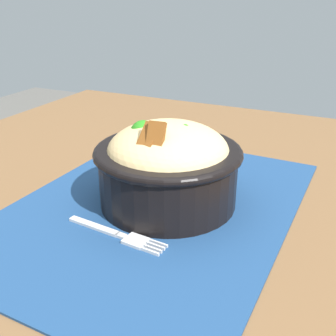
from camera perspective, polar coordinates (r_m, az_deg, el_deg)
table at (r=0.55m, az=-3.66°, el=-13.64°), size 1.14×0.98×0.72m
placemat at (r=0.54m, az=-1.96°, el=-5.34°), size 0.48×0.36×0.00m
bowl at (r=0.53m, az=-0.03°, el=0.60°), size 0.21×0.21×0.13m
fork at (r=0.48m, az=-6.88°, el=-9.35°), size 0.03×0.14×0.00m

